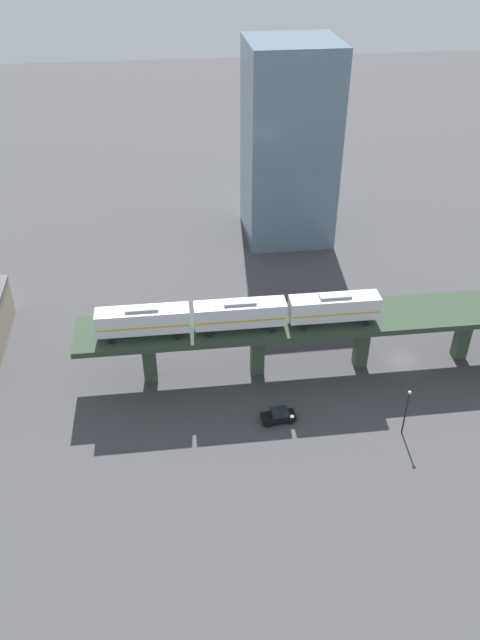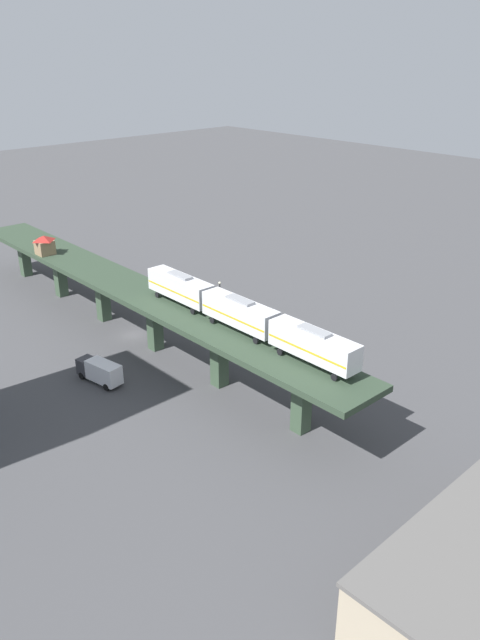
# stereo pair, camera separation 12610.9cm
# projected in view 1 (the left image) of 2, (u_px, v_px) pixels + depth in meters

# --- Properties ---
(ground_plane) EXTENTS (400.00, 400.00, 0.00)m
(ground_plane) POSITION_uv_depth(u_px,v_px,m) (402.00, 360.00, 91.31)
(ground_plane) COLOR #424244
(elevated_viaduct) EXTENTS (9.32, 92.08, 8.62)m
(elevated_viaduct) POSITION_uv_depth(u_px,v_px,m) (411.00, 319.00, 87.12)
(elevated_viaduct) COLOR #2C3D2C
(elevated_viaduct) RESTS_ON ground
(subway_train) EXTENTS (3.21, 37.23, 4.45)m
(subway_train) POSITION_uv_depth(u_px,v_px,m) (240.00, 313.00, 81.42)
(subway_train) COLOR silver
(subway_train) RESTS_ON elevated_viaduct
(street_car_black) EXTENTS (2.18, 4.51, 1.89)m
(street_car_black) POSITION_uv_depth(u_px,v_px,m) (279.00, 416.00, 80.33)
(street_car_black) COLOR black
(street_car_black) RESTS_ON ground
(delivery_truck) EXTENTS (3.42, 7.48, 3.20)m
(delivery_truck) POSITION_uv_depth(u_px,v_px,m) (319.00, 310.00, 98.88)
(delivery_truck) COLOR #333338
(delivery_truck) RESTS_ON ground
(street_lamp) EXTENTS (0.44, 0.44, 6.94)m
(street_lamp) POSITION_uv_depth(u_px,v_px,m) (406.00, 408.00, 76.84)
(street_lamp) COLOR black
(street_lamp) RESTS_ON ground
(office_tower) EXTENTS (16.00, 16.00, 36.00)m
(office_tower) POSITION_uv_depth(u_px,v_px,m) (289.00, 145.00, 114.75)
(office_tower) COLOR slate
(office_tower) RESTS_ON ground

